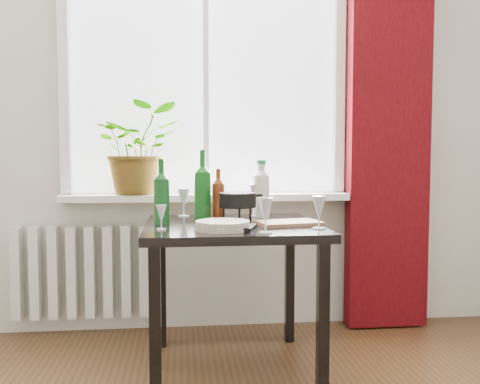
{
  "coord_description": "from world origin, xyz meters",
  "views": [
    {
      "loc": [
        -0.15,
        -1.07,
        1.08
      ],
      "look_at": [
        0.14,
        1.55,
        0.9
      ],
      "focal_mm": 40.0,
      "sensor_mm": 36.0,
      "label": 1
    }
  ],
  "objects": [
    {
      "name": "windowsill",
      "position": [
        0.0,
        2.15,
        0.82
      ],
      "size": [
        1.72,
        0.2,
        0.04
      ],
      "color": "white",
      "rests_on": "ground"
    },
    {
      "name": "wine_bottle_left",
      "position": [
        -0.25,
        1.58,
        0.9
      ],
      "size": [
        0.09,
        0.09,
        0.32
      ],
      "primitive_type": null,
      "rotation": [
        0.0,
        0.0,
        0.25
      ],
      "color": "#0C4015",
      "rests_on": "table"
    },
    {
      "name": "tv_remote",
      "position": [
        0.15,
        1.32,
        0.75
      ],
      "size": [
        0.1,
        0.19,
        0.02
      ],
      "primitive_type": "cube",
      "rotation": [
        0.0,
        0.0,
        -0.3
      ],
      "color": "black",
      "rests_on": "table"
    },
    {
      "name": "wine_bottle_right",
      "position": [
        -0.04,
        1.72,
        0.93
      ],
      "size": [
        0.1,
        0.1,
        0.37
      ],
      "primitive_type": null,
      "rotation": [
        0.0,
        0.0,
        0.15
      ],
      "color": "#0D4812",
      "rests_on": "table"
    },
    {
      "name": "wineglass_back_left",
      "position": [
        -0.14,
        1.88,
        0.82
      ],
      "size": [
        0.09,
        0.09,
        0.16
      ],
      "primitive_type": null,
      "rotation": [
        0.0,
        0.0,
        -0.43
      ],
      "color": "silver",
      "rests_on": "table"
    },
    {
      "name": "bottle_amber",
      "position": [
        0.04,
        1.76,
        0.88
      ],
      "size": [
        0.09,
        0.09,
        0.27
      ],
      "primitive_type": null,
      "rotation": [
        0.0,
        0.0,
        0.36
      ],
      "color": "#68240B",
      "rests_on": "table"
    },
    {
      "name": "cutting_board",
      "position": [
        0.37,
        1.48,
        0.75
      ],
      "size": [
        0.34,
        0.25,
        0.02
      ],
      "primitive_type": "cube",
      "rotation": [
        0.0,
        0.0,
        0.22
      ],
      "color": "#8B5C3E",
      "rests_on": "table"
    },
    {
      "name": "potted_plant",
      "position": [
        -0.41,
        2.16,
        1.12
      ],
      "size": [
        0.56,
        0.51,
        0.54
      ],
      "primitive_type": "imported",
      "rotation": [
        0.0,
        0.0,
        0.2
      ],
      "color": "#237D21",
      "rests_on": "windowsill"
    },
    {
      "name": "cleaning_bottle",
      "position": [
        0.29,
        1.83,
        0.9
      ],
      "size": [
        0.11,
        0.11,
        0.32
      ],
      "primitive_type": null,
      "rotation": [
        0.0,
        0.0,
        0.19
      ],
      "color": "silver",
      "rests_on": "table"
    },
    {
      "name": "wineglass_far_right",
      "position": [
        0.48,
        1.31,
        0.82
      ],
      "size": [
        0.07,
        0.07,
        0.16
      ],
      "primitive_type": null,
      "rotation": [
        0.0,
        0.0,
        -0.1
      ],
      "color": "silver",
      "rests_on": "table"
    },
    {
      "name": "plate_stack",
      "position": [
        0.03,
        1.33,
        0.76
      ],
      "size": [
        0.31,
        0.31,
        0.04
      ],
      "primitive_type": "cylinder",
      "rotation": [
        0.0,
        0.0,
        -0.23
      ],
      "color": "beige",
      "rests_on": "table"
    },
    {
      "name": "fondue_pot",
      "position": [
        0.14,
        1.64,
        0.81
      ],
      "size": [
        0.27,
        0.26,
        0.15
      ],
      "primitive_type": null,
      "rotation": [
        0.0,
        0.0,
        -0.39
      ],
      "color": "black",
      "rests_on": "table"
    },
    {
      "name": "curtain",
      "position": [
        1.12,
        2.12,
        1.3
      ],
      "size": [
        0.5,
        0.12,
        2.56
      ],
      "color": "#3A0509",
      "rests_on": "ground"
    },
    {
      "name": "radiator",
      "position": [
        -0.75,
        2.18,
        0.38
      ],
      "size": [
        0.8,
        0.1,
        0.55
      ],
      "color": "silver",
      "rests_on": "ground"
    },
    {
      "name": "wineglass_front_left",
      "position": [
        -0.24,
        1.36,
        0.8
      ],
      "size": [
        0.05,
        0.05,
        0.11
      ],
      "primitive_type": null,
      "rotation": [
        0.0,
        0.0,
        -0.1
      ],
      "color": "silver",
      "rests_on": "table"
    },
    {
      "name": "window",
      "position": [
        0.0,
        2.22,
        1.6
      ],
      "size": [
        1.72,
        0.08,
        1.62
      ],
      "color": "white",
      "rests_on": "ground"
    },
    {
      "name": "wineglass_front_right",
      "position": [
        0.21,
        1.2,
        0.82
      ],
      "size": [
        0.07,
        0.07,
        0.16
      ],
      "primitive_type": null,
      "rotation": [
        0.0,
        0.0,
        -0.0
      ],
      "color": "silver",
      "rests_on": "table"
    },
    {
      "name": "table",
      "position": [
        0.1,
        1.55,
        0.65
      ],
      "size": [
        0.85,
        0.85,
        0.74
      ],
      "color": "black",
      "rests_on": "ground"
    },
    {
      "name": "wineglass_back_center",
      "position": [
        0.26,
        1.83,
        0.83
      ],
      "size": [
        0.1,
        0.1,
        0.19
      ],
      "primitive_type": null,
      "rotation": [
        0.0,
        0.0,
        -0.43
      ],
      "color": "#B8BDC6",
      "rests_on": "table"
    }
  ]
}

